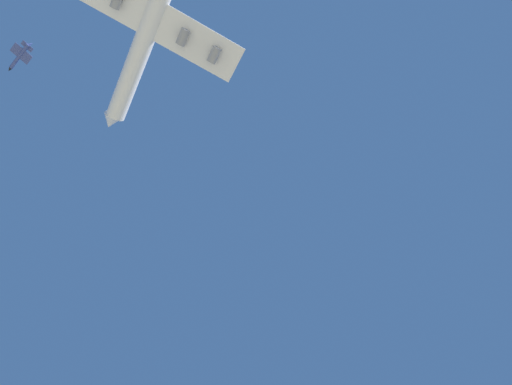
% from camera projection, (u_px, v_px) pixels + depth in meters
% --- Properties ---
extents(carrier_jet, '(78.16, 60.39, 18.57)m').
position_uv_depth(carrier_jet, '(152.00, 20.00, 134.37)').
color(carrier_jet, white).
extents(chase_jet_left_wing, '(15.30, 8.86, 4.00)m').
position_uv_depth(chase_jet_left_wing, '(19.00, 56.00, 173.32)').
color(chase_jet_left_wing, '#38478C').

